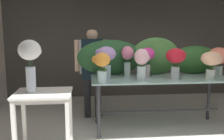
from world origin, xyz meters
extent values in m
plane|color=beige|center=(0.00, 1.79, 0.00)|extent=(7.89, 7.89, 0.00)
cube|color=#4C4742|center=(0.00, 3.59, 1.30)|extent=(5.41, 0.12, 2.61)
cube|color=#A6CCC7|center=(0.35, 1.44, 0.83)|extent=(2.17, 0.83, 0.02)
cylinder|color=#38383D|center=(-0.63, 1.13, 0.41)|extent=(0.05, 0.05, 0.82)
sphere|color=#38383D|center=(-0.63, 1.13, 0.03)|extent=(0.07, 0.07, 0.07)
cylinder|color=#38383D|center=(-0.63, 1.76, 0.41)|extent=(0.05, 0.05, 0.82)
sphere|color=#38383D|center=(-0.63, 1.76, 0.03)|extent=(0.07, 0.07, 0.07)
cylinder|color=#38383D|center=(1.34, 1.76, 0.41)|extent=(0.05, 0.05, 0.82)
sphere|color=#38383D|center=(1.34, 1.76, 0.03)|extent=(0.07, 0.07, 0.07)
cylinder|color=#38383D|center=(0.35, 1.44, 0.29)|extent=(1.97, 0.03, 0.03)
cube|color=silver|center=(-1.36, 0.85, 0.78)|extent=(0.72, 0.57, 0.03)
cube|color=silver|center=(-1.36, 0.85, 0.74)|extent=(0.66, 0.51, 0.06)
cube|color=silver|center=(-1.67, 0.60, 0.38)|extent=(0.05, 0.05, 0.77)
cube|color=silver|center=(-1.04, 0.60, 0.38)|extent=(0.05, 0.05, 0.77)
cube|color=silver|center=(-1.67, 1.09, 0.38)|extent=(0.05, 0.05, 0.77)
cube|color=silver|center=(-1.04, 1.09, 0.38)|extent=(0.05, 0.05, 0.77)
cylinder|color=#232328|center=(-0.79, 2.09, 0.41)|extent=(0.12, 0.12, 0.82)
cylinder|color=#232328|center=(-0.60, 2.09, 0.41)|extent=(0.12, 0.12, 0.82)
cube|color=silver|center=(-0.70, 2.09, 1.11)|extent=(0.44, 0.22, 0.58)
cube|color=#192833|center=(-0.70, 1.98, 1.07)|extent=(0.38, 0.02, 0.70)
cylinder|color=#D8AD8E|center=(-0.96, 2.09, 1.13)|extent=(0.09, 0.09, 0.55)
cylinder|color=#D8AD8E|center=(-0.43, 2.09, 1.13)|extent=(0.09, 0.09, 0.55)
sphere|color=#D8AD8E|center=(-0.70, 2.09, 1.50)|extent=(0.20, 0.20, 0.20)
ellipsoid|color=black|center=(-0.70, 2.11, 1.56)|extent=(0.15, 0.15, 0.09)
ellipsoid|color=#28562D|center=(-0.41, 1.74, 1.13)|extent=(1.08, 0.25, 0.58)
ellipsoid|color=#477F3D|center=(0.35, 1.74, 1.15)|extent=(0.82, 0.28, 0.61)
ellipsoid|color=#2D6028|center=(1.04, 1.74, 1.08)|extent=(0.85, 0.29, 0.47)
cylinder|color=silver|center=(-0.58, 1.12, 0.93)|extent=(0.13, 0.13, 0.17)
cylinder|color=#9EBCB2|center=(-0.58, 1.12, 0.88)|extent=(0.12, 0.12, 0.07)
cylinder|color=#2D6028|center=(-0.55, 1.11, 0.98)|extent=(0.01, 0.01, 0.26)
cylinder|color=#2D6028|center=(-0.59, 1.14, 0.98)|extent=(0.01, 0.01, 0.26)
cylinder|color=#2D6028|center=(-0.60, 1.10, 0.98)|extent=(0.01, 0.01, 0.26)
ellipsoid|color=orange|center=(-0.58, 1.12, 1.17)|extent=(0.23, 0.23, 0.19)
sphere|color=orange|center=(-0.67, 1.15, 1.17)|extent=(0.11, 0.11, 0.11)
ellipsoid|color=#477F3D|center=(-0.55, 1.12, 1.03)|extent=(0.11, 0.07, 0.03)
cylinder|color=silver|center=(1.07, 1.22, 0.92)|extent=(0.14, 0.14, 0.15)
cylinder|color=#9EBCB2|center=(1.07, 1.22, 0.87)|extent=(0.13, 0.13, 0.06)
cylinder|color=#387033|center=(1.10, 1.22, 0.97)|extent=(0.01, 0.01, 0.24)
cylinder|color=#387033|center=(1.07, 1.25, 0.97)|extent=(0.01, 0.01, 0.24)
cylinder|color=#387033|center=(1.05, 1.23, 0.97)|extent=(0.01, 0.01, 0.24)
cylinder|color=#387033|center=(1.06, 1.20, 0.97)|extent=(0.01, 0.01, 0.24)
ellipsoid|color=#F4B78E|center=(1.07, 1.22, 1.16)|extent=(0.31, 0.31, 0.21)
sphere|color=#F4B78E|center=(0.95, 1.21, 1.17)|extent=(0.07, 0.07, 0.07)
sphere|color=#F4B78E|center=(1.15, 1.23, 1.18)|extent=(0.10, 0.10, 0.10)
ellipsoid|color=#28562D|center=(1.05, 1.25, 1.01)|extent=(0.11, 0.07, 0.03)
cylinder|color=silver|center=(0.00, 1.21, 0.95)|extent=(0.13, 0.13, 0.22)
cylinder|color=#9EBCB2|center=(0.00, 1.21, 0.89)|extent=(0.12, 0.12, 0.09)
cylinder|color=#2D6028|center=(0.03, 1.21, 0.99)|extent=(0.01, 0.01, 0.28)
cylinder|color=#2D6028|center=(-0.02, 1.23, 0.99)|extent=(0.01, 0.01, 0.28)
cylinder|color=#2D6028|center=(-0.02, 1.19, 0.99)|extent=(0.01, 0.01, 0.28)
ellipsoid|color=#EFB2BC|center=(0.00, 1.21, 1.20)|extent=(0.22, 0.22, 0.23)
sphere|color=#EFB2BC|center=(-0.07, 1.21, 1.23)|extent=(0.07, 0.07, 0.07)
sphere|color=#EFB2BC|center=(0.07, 1.23, 1.18)|extent=(0.11, 0.11, 0.11)
ellipsoid|color=#2D6028|center=(0.02, 1.21, 1.08)|extent=(0.09, 0.11, 0.03)
cylinder|color=silver|center=(-0.50, 1.39, 0.95)|extent=(0.14, 0.14, 0.22)
cylinder|color=#9EBCB2|center=(-0.50, 1.39, 0.89)|extent=(0.12, 0.12, 0.09)
cylinder|color=#387033|center=(-0.46, 1.40, 1.01)|extent=(0.01, 0.01, 0.31)
cylinder|color=#387033|center=(-0.52, 1.41, 1.01)|extent=(0.01, 0.01, 0.31)
cylinder|color=#387033|center=(-0.52, 1.37, 1.01)|extent=(0.01, 0.01, 0.31)
ellipsoid|color=#B28ED1|center=(-0.50, 1.39, 1.23)|extent=(0.29, 0.29, 0.22)
sphere|color=#B28ED1|center=(-0.61, 1.41, 1.24)|extent=(0.12, 0.12, 0.12)
ellipsoid|color=#387033|center=(-0.53, 1.36, 1.08)|extent=(0.10, 0.10, 0.03)
cylinder|color=silver|center=(-0.16, 1.55, 0.96)|extent=(0.10, 0.10, 0.23)
cylinder|color=#9EBCB2|center=(-0.16, 1.55, 0.89)|extent=(0.10, 0.10, 0.10)
cylinder|color=#387033|center=(-0.14, 1.55, 1.00)|extent=(0.01, 0.01, 0.31)
cylinder|color=#387033|center=(-0.16, 1.57, 1.00)|extent=(0.01, 0.01, 0.31)
cylinder|color=#387033|center=(-0.17, 1.53, 1.00)|extent=(0.01, 0.01, 0.31)
ellipsoid|color=pink|center=(-0.16, 1.55, 1.22)|extent=(0.19, 0.19, 0.22)
sphere|color=pink|center=(-0.09, 1.56, 1.20)|extent=(0.08, 0.08, 0.08)
cylinder|color=silver|center=(0.54, 1.29, 0.94)|extent=(0.13, 0.13, 0.19)
cylinder|color=#9EBCB2|center=(0.54, 1.29, 0.88)|extent=(0.12, 0.12, 0.08)
cylinder|color=#387033|center=(0.56, 1.29, 0.99)|extent=(0.01, 0.01, 0.28)
cylinder|color=#387033|center=(0.54, 1.32, 0.99)|extent=(0.01, 0.01, 0.28)
cylinder|color=#387033|center=(0.52, 1.29, 0.99)|extent=(0.01, 0.01, 0.28)
cylinder|color=#387033|center=(0.54, 1.26, 0.99)|extent=(0.01, 0.01, 0.28)
ellipsoid|color=red|center=(0.54, 1.29, 1.20)|extent=(0.30, 0.30, 0.22)
sphere|color=red|center=(0.45, 1.28, 1.16)|extent=(0.07, 0.07, 0.07)
sphere|color=red|center=(0.64, 1.27, 1.21)|extent=(0.11, 0.11, 0.11)
ellipsoid|color=#28562D|center=(0.57, 1.28, 1.05)|extent=(0.11, 0.06, 0.03)
cylinder|color=silver|center=(0.15, 1.47, 0.94)|extent=(0.10, 0.10, 0.20)
cylinder|color=#9EBCB2|center=(0.15, 1.47, 0.89)|extent=(0.09, 0.09, 0.09)
cylinder|color=#28562D|center=(0.16, 1.47, 1.00)|extent=(0.01, 0.01, 0.30)
cylinder|color=#28562D|center=(0.14, 1.49, 1.00)|extent=(0.01, 0.01, 0.30)
cylinder|color=#28562D|center=(0.13, 1.45, 1.00)|extent=(0.01, 0.01, 0.30)
ellipsoid|color=#D1338E|center=(0.15, 1.47, 1.21)|extent=(0.23, 0.23, 0.19)
sphere|color=#D1338E|center=(0.09, 1.45, 1.20)|extent=(0.08, 0.08, 0.08)
sphere|color=#D1338E|center=(0.22, 1.49, 1.18)|extent=(0.07, 0.07, 0.07)
ellipsoid|color=#28562D|center=(0.11, 1.49, 1.07)|extent=(0.04, 0.10, 0.03)
cylinder|color=silver|center=(1.34, 1.52, 0.92)|extent=(0.14, 0.14, 0.16)
cylinder|color=#9EBCB2|center=(1.34, 1.52, 0.88)|extent=(0.13, 0.13, 0.07)
cylinder|color=#477F3D|center=(1.37, 1.52, 0.97)|extent=(0.01, 0.01, 0.23)
cylinder|color=#477F3D|center=(1.33, 1.54, 0.97)|extent=(0.01, 0.01, 0.23)
cylinder|color=#477F3D|center=(1.33, 1.51, 0.97)|extent=(0.01, 0.01, 0.23)
ellipsoid|color=#EF7A60|center=(1.34, 1.52, 1.17)|extent=(0.33, 0.33, 0.27)
sphere|color=#EF7A60|center=(1.25, 1.51, 1.19)|extent=(0.12, 0.12, 0.12)
ellipsoid|color=#477F3D|center=(1.37, 1.55, 1.02)|extent=(0.09, 0.10, 0.03)
cylinder|color=silver|center=(-1.50, 0.85, 0.96)|extent=(0.12, 0.12, 0.33)
cylinder|color=#9EBCB2|center=(-1.50, 0.85, 0.87)|extent=(0.11, 0.11, 0.14)
cylinder|color=#28562D|center=(-1.47, 0.84, 1.04)|extent=(0.01, 0.01, 0.45)
cylinder|color=#28562D|center=(-1.52, 0.87, 1.04)|extent=(0.01, 0.01, 0.45)
cylinder|color=#28562D|center=(-1.52, 0.82, 1.04)|extent=(0.01, 0.01, 0.45)
ellipsoid|color=white|center=(-1.50, 0.85, 1.34)|extent=(0.28, 0.28, 0.25)
sphere|color=white|center=(-1.59, 0.86, 1.33)|extent=(0.07, 0.07, 0.07)
sphere|color=white|center=(-1.41, 0.86, 1.32)|extent=(0.11, 0.11, 0.11)
camera|label=1|loc=(-0.78, -2.39, 1.61)|focal=40.70mm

